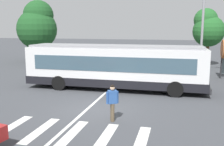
{
  "coord_description": "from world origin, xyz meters",
  "views": [
    {
      "loc": [
        4.1,
        -12.49,
        4.27
      ],
      "look_at": [
        -0.03,
        3.88,
        1.3
      ],
      "focal_mm": 41.81,
      "sensor_mm": 36.0,
      "label": 1
    }
  ],
  "objects_px": {
    "background_tree_left": "(37,25)",
    "background_tree_right": "(208,28)",
    "parked_car_charcoal": "(176,61)",
    "twin_arm_street_lamp": "(203,14)",
    "parked_car_red": "(150,60)",
    "city_transit_bus": "(115,67)",
    "pedestrian_crossing_street": "(112,101)",
    "parked_car_blue": "(125,59)"
  },
  "relations": [
    {
      "from": "parked_car_blue",
      "to": "twin_arm_street_lamp",
      "type": "distance_m",
      "value": 10.4
    },
    {
      "from": "parked_car_red",
      "to": "background_tree_left",
      "type": "relative_size",
      "value": 0.6
    },
    {
      "from": "pedestrian_crossing_street",
      "to": "parked_car_blue",
      "type": "height_order",
      "value": "pedestrian_crossing_street"
    },
    {
      "from": "parked_car_charcoal",
      "to": "background_tree_right",
      "type": "xyz_separation_m",
      "value": [
        3.26,
        2.68,
        3.43
      ]
    },
    {
      "from": "pedestrian_crossing_street",
      "to": "background_tree_left",
      "type": "distance_m",
      "value": 23.22
    },
    {
      "from": "parked_car_charcoal",
      "to": "twin_arm_street_lamp",
      "type": "height_order",
      "value": "twin_arm_street_lamp"
    },
    {
      "from": "parked_car_charcoal",
      "to": "background_tree_left",
      "type": "xyz_separation_m",
      "value": [
        -16.7,
        1.08,
        3.75
      ]
    },
    {
      "from": "parked_car_blue",
      "to": "parked_car_red",
      "type": "xyz_separation_m",
      "value": [
        2.85,
        -0.53,
        0.0
      ]
    },
    {
      "from": "parked_car_red",
      "to": "background_tree_right",
      "type": "height_order",
      "value": "background_tree_right"
    },
    {
      "from": "parked_car_charcoal",
      "to": "pedestrian_crossing_street",
      "type": "bearing_deg",
      "value": -98.85
    },
    {
      "from": "parked_car_red",
      "to": "twin_arm_street_lamp",
      "type": "relative_size",
      "value": 0.52
    },
    {
      "from": "parked_car_blue",
      "to": "background_tree_right",
      "type": "distance_m",
      "value": 9.69
    },
    {
      "from": "pedestrian_crossing_street",
      "to": "background_tree_right",
      "type": "height_order",
      "value": "background_tree_right"
    },
    {
      "from": "pedestrian_crossing_street",
      "to": "background_tree_left",
      "type": "height_order",
      "value": "background_tree_left"
    },
    {
      "from": "parked_car_charcoal",
      "to": "background_tree_left",
      "type": "relative_size",
      "value": 0.6
    },
    {
      "from": "parked_car_charcoal",
      "to": "background_tree_left",
      "type": "bearing_deg",
      "value": 176.31
    },
    {
      "from": "pedestrian_crossing_street",
      "to": "parked_car_red",
      "type": "xyz_separation_m",
      "value": [
        -0.04,
        17.07,
        -0.2
      ]
    },
    {
      "from": "city_transit_bus",
      "to": "twin_arm_street_lamp",
      "type": "height_order",
      "value": "twin_arm_street_lamp"
    },
    {
      "from": "city_transit_bus",
      "to": "background_tree_left",
      "type": "relative_size",
      "value": 1.64
    },
    {
      "from": "city_transit_bus",
      "to": "parked_car_charcoal",
      "type": "distance_m",
      "value": 11.65
    },
    {
      "from": "background_tree_left",
      "to": "parked_car_charcoal",
      "type": "bearing_deg",
      "value": -3.69
    },
    {
      "from": "parked_car_red",
      "to": "parked_car_charcoal",
      "type": "xyz_separation_m",
      "value": [
        2.7,
        0.0,
        0.0
      ]
    },
    {
      "from": "pedestrian_crossing_street",
      "to": "parked_car_charcoal",
      "type": "relative_size",
      "value": 0.38
    },
    {
      "from": "parked_car_blue",
      "to": "parked_car_charcoal",
      "type": "relative_size",
      "value": 1.01
    },
    {
      "from": "twin_arm_street_lamp",
      "to": "background_tree_right",
      "type": "xyz_separation_m",
      "value": [
        1.19,
        7.54,
        -1.19
      ]
    },
    {
      "from": "pedestrian_crossing_street",
      "to": "parked_car_red",
      "type": "distance_m",
      "value": 17.07
    },
    {
      "from": "parked_car_charcoal",
      "to": "parked_car_blue",
      "type": "bearing_deg",
      "value": 174.51
    },
    {
      "from": "pedestrian_crossing_street",
      "to": "background_tree_right",
      "type": "xyz_separation_m",
      "value": [
        5.91,
        19.76,
        3.23
      ]
    },
    {
      "from": "background_tree_right",
      "to": "parked_car_red",
      "type": "bearing_deg",
      "value": -155.73
    },
    {
      "from": "pedestrian_crossing_street",
      "to": "background_tree_left",
      "type": "relative_size",
      "value": 0.23
    },
    {
      "from": "twin_arm_street_lamp",
      "to": "background_tree_left",
      "type": "height_order",
      "value": "twin_arm_street_lamp"
    },
    {
      "from": "parked_car_red",
      "to": "twin_arm_street_lamp",
      "type": "height_order",
      "value": "twin_arm_street_lamp"
    },
    {
      "from": "twin_arm_street_lamp",
      "to": "pedestrian_crossing_street",
      "type": "bearing_deg",
      "value": -111.12
    },
    {
      "from": "city_transit_bus",
      "to": "twin_arm_street_lamp",
      "type": "relative_size",
      "value": 1.44
    },
    {
      "from": "parked_car_charcoal",
      "to": "twin_arm_street_lamp",
      "type": "distance_m",
      "value": 7.01
    },
    {
      "from": "background_tree_left",
      "to": "background_tree_right",
      "type": "height_order",
      "value": "background_tree_left"
    },
    {
      "from": "twin_arm_street_lamp",
      "to": "parked_car_charcoal",
      "type": "bearing_deg",
      "value": 113.0
    },
    {
      "from": "parked_car_red",
      "to": "background_tree_left",
      "type": "bearing_deg",
      "value": 175.6
    },
    {
      "from": "background_tree_left",
      "to": "pedestrian_crossing_street",
      "type": "bearing_deg",
      "value": -52.27
    },
    {
      "from": "pedestrian_crossing_street",
      "to": "twin_arm_street_lamp",
      "type": "relative_size",
      "value": 0.2
    },
    {
      "from": "parked_car_red",
      "to": "city_transit_bus",
      "type": "bearing_deg",
      "value": -97.01
    },
    {
      "from": "parked_car_blue",
      "to": "background_tree_right",
      "type": "bearing_deg",
      "value": 13.72
    }
  ]
}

